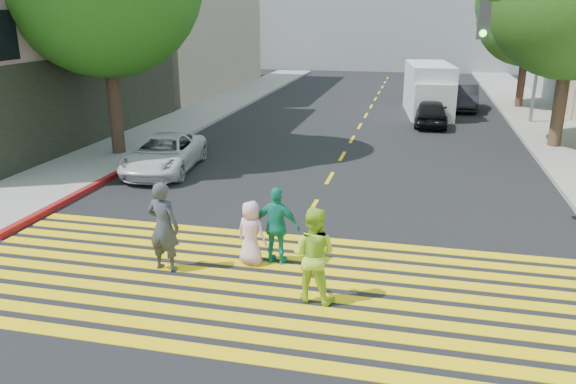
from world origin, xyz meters
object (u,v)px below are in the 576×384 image
(pedestrian_extra, at_px, (277,226))
(silver_car, at_px, (429,88))
(white_sedan, at_px, (164,154))
(pedestrian_man, at_px, (163,227))
(pedestrian_woman, at_px, (313,254))
(pedestrian_child, at_px, (251,233))
(white_van, at_px, (429,91))
(dark_car_near, at_px, (431,112))
(tree_right_far, at_px, (532,8))
(dark_car_parked, at_px, (464,97))

(pedestrian_extra, distance_m, silver_car, 26.45)
(pedestrian_extra, bearing_deg, white_sedan, -43.05)
(pedestrian_man, height_order, pedestrian_woman, pedestrian_man)
(pedestrian_woman, distance_m, silver_car, 27.75)
(pedestrian_child, xyz_separation_m, pedestrian_extra, (0.53, 0.15, 0.14))
(pedestrian_man, xyz_separation_m, pedestrian_child, (1.67, 0.69, -0.26))
(pedestrian_man, height_order, pedestrian_child, pedestrian_man)
(pedestrian_extra, distance_m, white_sedan, 8.39)
(pedestrian_extra, height_order, white_van, white_van)
(pedestrian_child, distance_m, silver_car, 26.68)
(dark_car_near, bearing_deg, pedestrian_extra, 77.57)
(pedestrian_child, height_order, silver_car, pedestrian_child)
(dark_car_near, relative_size, white_van, 0.65)
(pedestrian_man, xyz_separation_m, dark_car_near, (5.53, 17.45, -0.33))
(pedestrian_woman, xyz_separation_m, dark_car_near, (2.28, 18.01, -0.28))
(tree_right_far, height_order, pedestrian_child, tree_right_far)
(pedestrian_man, bearing_deg, pedestrian_extra, -151.63)
(pedestrian_woman, bearing_deg, tree_right_far, -97.41)
(pedestrian_child, distance_m, pedestrian_extra, 0.57)
(white_sedan, distance_m, white_van, 16.05)
(pedestrian_child, xyz_separation_m, white_van, (3.74, 19.87, 0.54))
(white_van, bearing_deg, silver_car, 82.59)
(tree_right_far, distance_m, white_van, 7.20)
(pedestrian_child, height_order, white_van, white_van)
(dark_car_parked, bearing_deg, dark_car_near, -106.74)
(dark_car_near, relative_size, silver_car, 0.89)
(tree_right_far, xyz_separation_m, white_sedan, (-13.81, -16.47, -4.77))
(white_sedan, xyz_separation_m, silver_car, (8.85, 19.97, -0.00))
(dark_car_near, bearing_deg, silver_car, -90.92)
(white_sedan, bearing_deg, pedestrian_man, -71.60)
(tree_right_far, bearing_deg, dark_car_parked, -162.69)
(pedestrian_man, relative_size, dark_car_near, 0.52)
(pedestrian_woman, bearing_deg, pedestrian_man, -0.64)
(pedestrian_extra, xyz_separation_m, dark_car_near, (3.33, 16.60, -0.22))
(tree_right_far, distance_m, pedestrian_extra, 24.62)
(pedestrian_child, bearing_deg, white_van, -82.96)
(pedestrian_extra, bearing_deg, pedestrian_child, 21.63)
(tree_right_far, distance_m, dark_car_near, 9.20)
(pedestrian_man, distance_m, pedestrian_extra, 2.37)
(pedestrian_man, relative_size, pedestrian_child, 1.36)
(tree_right_far, bearing_deg, dark_car_near, -128.69)
(silver_car, xyz_separation_m, dark_car_parked, (1.87, -4.46, 0.07))
(pedestrian_extra, height_order, dark_car_near, pedestrian_extra)
(pedestrian_child, bearing_deg, dark_car_parked, -86.83)
(dark_car_parked, bearing_deg, silver_car, 115.45)
(tree_right_far, relative_size, pedestrian_woman, 4.33)
(pedestrian_man, distance_m, dark_car_near, 18.30)
(pedestrian_woman, distance_m, dark_car_near, 18.16)
(pedestrian_woman, bearing_deg, pedestrian_extra, -44.31)
(silver_car, bearing_deg, pedestrian_child, 84.77)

